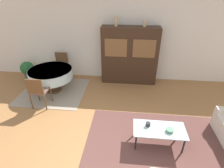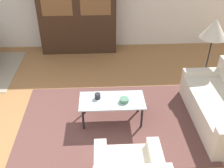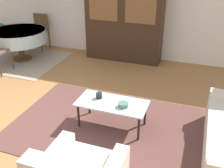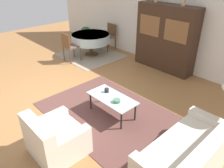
{
  "view_description": "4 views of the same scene",
  "coord_description": "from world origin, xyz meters",
  "px_view_note": "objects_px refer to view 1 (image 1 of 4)",
  "views": [
    {
      "loc": [
        0.57,
        -2.23,
        3.05
      ],
      "look_at": [
        0.2,
        1.4,
        0.95
      ],
      "focal_mm": 28.0,
      "sensor_mm": 36.0,
      "label": 1
    },
    {
      "loc": [
        1.11,
        -2.92,
        3.03
      ],
      "look_at": [
        1.28,
        0.53,
        0.75
      ],
      "focal_mm": 42.0,
      "sensor_mm": 36.0,
      "label": 2
    },
    {
      "loc": [
        2.43,
        -2.67,
        2.5
      ],
      "look_at": [
        1.28,
        0.53,
        0.75
      ],
      "focal_mm": 42.0,
      "sensor_mm": 36.0,
      "label": 3
    },
    {
      "loc": [
        4.09,
        -2.1,
        2.87
      ],
      "look_at": [
        1.28,
        0.53,
        0.75
      ],
      "focal_mm": 35.0,
      "sensor_mm": 36.0,
      "label": 4
    }
  ],
  "objects_px": {
    "cup": "(148,124)",
    "bowl": "(170,130)",
    "potted_plant": "(27,69)",
    "dining_chair_far": "(61,64)",
    "coffee_table": "(159,130)",
    "vase_tall": "(116,21)",
    "display_cabinet": "(129,56)",
    "dining_table": "(51,74)",
    "dining_chair_near": "(38,90)",
    "vase_short": "(145,24)"
  },
  "relations": [
    {
      "from": "dining_table",
      "to": "dining_chair_near",
      "type": "xyz_separation_m",
      "value": [
        -0.0,
        -0.88,
        -0.05
      ]
    },
    {
      "from": "dining_table",
      "to": "vase_tall",
      "type": "height_order",
      "value": "vase_tall"
    },
    {
      "from": "coffee_table",
      "to": "dining_table",
      "type": "height_order",
      "value": "dining_table"
    },
    {
      "from": "bowl",
      "to": "coffee_table",
      "type": "bearing_deg",
      "value": 164.88
    },
    {
      "from": "potted_plant",
      "to": "dining_table",
      "type": "bearing_deg",
      "value": -30.03
    },
    {
      "from": "dining_chair_far",
      "to": "cup",
      "type": "distance_m",
      "value": 3.96
    },
    {
      "from": "cup",
      "to": "bowl",
      "type": "distance_m",
      "value": 0.45
    },
    {
      "from": "coffee_table",
      "to": "cup",
      "type": "relative_size",
      "value": 11.06
    },
    {
      "from": "cup",
      "to": "coffee_table",
      "type": "bearing_deg",
      "value": -14.85
    },
    {
      "from": "dining_chair_near",
      "to": "dining_table",
      "type": "bearing_deg",
      "value": 90.0
    },
    {
      "from": "dining_table",
      "to": "potted_plant",
      "type": "xyz_separation_m",
      "value": [
        -1.21,
        0.7,
        -0.22
      ]
    },
    {
      "from": "display_cabinet",
      "to": "vase_tall",
      "type": "distance_m",
      "value": 1.19
    },
    {
      "from": "dining_table",
      "to": "vase_tall",
      "type": "bearing_deg",
      "value": 25.09
    },
    {
      "from": "vase_short",
      "to": "bowl",
      "type": "bearing_deg",
      "value": -80.44
    },
    {
      "from": "dining_table",
      "to": "cup",
      "type": "bearing_deg",
      "value": -32.54
    },
    {
      "from": "bowl",
      "to": "display_cabinet",
      "type": "bearing_deg",
      "value": 107.26
    },
    {
      "from": "display_cabinet",
      "to": "vase_tall",
      "type": "xyz_separation_m",
      "value": [
        -0.46,
        0.0,
        1.1
      ]
    },
    {
      "from": "cup",
      "to": "potted_plant",
      "type": "bearing_deg",
      "value": 148.19
    },
    {
      "from": "bowl",
      "to": "vase_short",
      "type": "height_order",
      "value": "vase_short"
    },
    {
      "from": "coffee_table",
      "to": "vase_tall",
      "type": "relative_size",
      "value": 3.67
    },
    {
      "from": "dining_table",
      "to": "cup",
      "type": "relative_size",
      "value": 13.7
    },
    {
      "from": "bowl",
      "to": "vase_tall",
      "type": "bearing_deg",
      "value": 115.28
    },
    {
      "from": "cup",
      "to": "dining_chair_far",
      "type": "bearing_deg",
      "value": 136.62
    },
    {
      "from": "dining_chair_near",
      "to": "bowl",
      "type": "xyz_separation_m",
      "value": [
        3.31,
        -1.07,
        -0.09
      ]
    },
    {
      "from": "dining_chair_near",
      "to": "cup",
      "type": "xyz_separation_m",
      "value": [
        2.88,
        -0.95,
        -0.08
      ]
    },
    {
      "from": "coffee_table",
      "to": "cup",
      "type": "distance_m",
      "value": 0.26
    },
    {
      "from": "dining_chair_far",
      "to": "cup",
      "type": "bearing_deg",
      "value": 136.62
    },
    {
      "from": "coffee_table",
      "to": "vase_tall",
      "type": "bearing_deg",
      "value": 112.4
    },
    {
      "from": "vase_tall",
      "to": "dining_chair_near",
      "type": "bearing_deg",
      "value": -137.39
    },
    {
      "from": "dining_table",
      "to": "potted_plant",
      "type": "height_order",
      "value": "dining_table"
    },
    {
      "from": "coffee_table",
      "to": "vase_short",
      "type": "xyz_separation_m",
      "value": [
        -0.29,
        2.81,
        1.61
      ]
    },
    {
      "from": "potted_plant",
      "to": "vase_tall",
      "type": "bearing_deg",
      "value": 3.84
    },
    {
      "from": "dining_chair_far",
      "to": "potted_plant",
      "type": "height_order",
      "value": "dining_chair_far"
    },
    {
      "from": "dining_chair_near",
      "to": "potted_plant",
      "type": "xyz_separation_m",
      "value": [
        -1.21,
        1.58,
        -0.18
      ]
    },
    {
      "from": "dining_chair_near",
      "to": "vase_short",
      "type": "distance_m",
      "value": 3.64
    },
    {
      "from": "dining_table",
      "to": "cup",
      "type": "height_order",
      "value": "dining_table"
    },
    {
      "from": "display_cabinet",
      "to": "dining_chair_near",
      "type": "bearing_deg",
      "value": -143.38
    },
    {
      "from": "coffee_table",
      "to": "dining_chair_far",
      "type": "bearing_deg",
      "value": 138.23
    },
    {
      "from": "cup",
      "to": "vase_tall",
      "type": "height_order",
      "value": "vase_tall"
    },
    {
      "from": "coffee_table",
      "to": "potted_plant",
      "type": "bearing_deg",
      "value": 149.0
    },
    {
      "from": "coffee_table",
      "to": "display_cabinet",
      "type": "distance_m",
      "value": 2.95
    },
    {
      "from": "dining_chair_far",
      "to": "vase_tall",
      "type": "distance_m",
      "value": 2.46
    },
    {
      "from": "display_cabinet",
      "to": "vase_short",
      "type": "distance_m",
      "value": 1.12
    },
    {
      "from": "coffee_table",
      "to": "potted_plant",
      "type": "xyz_separation_m",
      "value": [
        -4.33,
        2.6,
        -0.01
      ]
    },
    {
      "from": "display_cabinet",
      "to": "dining_table",
      "type": "relative_size",
      "value": 1.43
    },
    {
      "from": "coffee_table",
      "to": "potted_plant",
      "type": "relative_size",
      "value": 1.64
    },
    {
      "from": "dining_chair_near",
      "to": "cup",
      "type": "height_order",
      "value": "dining_chair_near"
    },
    {
      "from": "vase_tall",
      "to": "potted_plant",
      "type": "bearing_deg",
      "value": -176.16
    },
    {
      "from": "dining_chair_far",
      "to": "potted_plant",
      "type": "distance_m",
      "value": 1.24
    },
    {
      "from": "dining_chair_far",
      "to": "bowl",
      "type": "height_order",
      "value": "dining_chair_far"
    }
  ]
}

